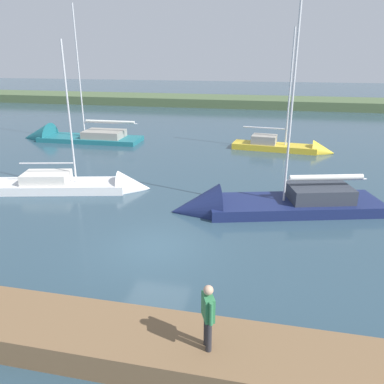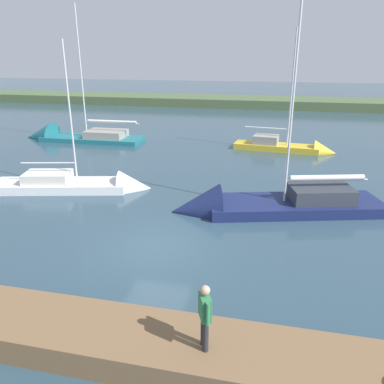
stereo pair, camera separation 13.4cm
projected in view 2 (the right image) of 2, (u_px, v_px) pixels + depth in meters
ground_plane at (154, 247)px, 14.95m from camera, size 200.00×200.00×0.00m
far_shoreline at (249, 106)px, 56.21m from camera, size 180.00×8.00×2.40m
dock_pier at (87, 335)px, 9.76m from camera, size 25.32×2.03×0.72m
sailboat_behind_pier at (258, 208)px, 18.38m from camera, size 10.41×5.20×10.95m
sailboat_near_dock at (290, 149)px, 29.81m from camera, size 7.92×2.61×9.84m
sailboat_far_left at (69, 138)px, 33.81m from camera, size 10.87×3.02×12.36m
sailboat_mid_channel at (84, 187)px, 21.30m from camera, size 9.00×3.97×8.80m
person_on_dock at (205, 313)px, 8.52m from camera, size 0.38×0.59×1.67m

